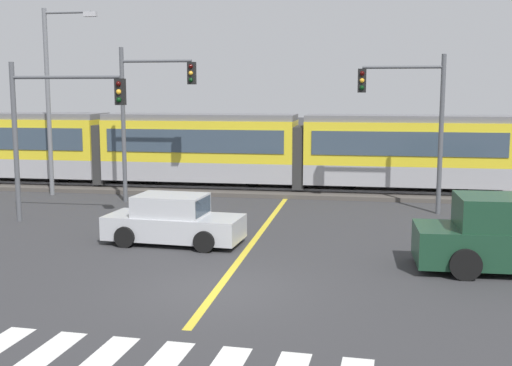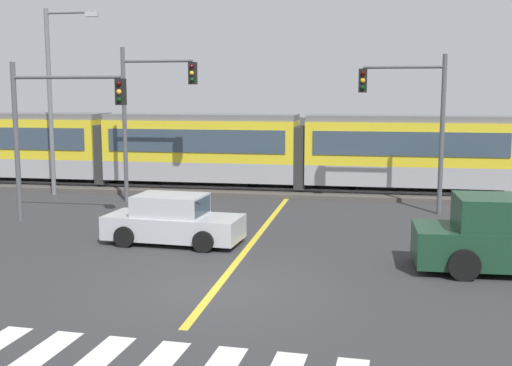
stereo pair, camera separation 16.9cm
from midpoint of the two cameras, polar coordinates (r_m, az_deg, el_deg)
name	(u,v)px [view 2 (the right image)]	position (r m, az deg, el deg)	size (l,w,h in m)	color
ground_plane	(215,290)	(15.45, -3.38, -9.48)	(200.00, 200.00, 0.00)	#333335
track_bed	(292,190)	(29.99, 3.40, -0.64)	(120.00, 4.00, 0.18)	#4C4742
rail_near	(290,189)	(29.26, 3.23, -0.58)	(120.00, 0.08, 0.10)	#939399
rail_far	(294,185)	(30.67, 3.56, -0.18)	(120.00, 0.08, 0.10)	#939399
light_rail_tram	(202,147)	(30.55, -4.64, 3.21)	(28.00, 2.64, 3.43)	#9E9EA3
crosswalk_stripe_1	(31,361)	(12.25, -19.01, -14.74)	(0.56, 2.80, 0.01)	silver
lane_centre_line	(254,240)	(20.41, 0.08, -5.07)	(0.20, 15.75, 0.01)	gold
sedan_crossing	(173,221)	(20.00, -7.12, -3.36)	(4.32, 2.15, 1.52)	#B7BABF
traffic_light_far_right	(414,111)	(25.14, 14.05, 6.26)	(3.25, 0.38, 6.05)	#515459
traffic_light_far_left	(147,103)	(27.23, -9.47, 6.99)	(3.25, 0.38, 6.48)	#515459
traffic_light_mid_left	(54,117)	(23.73, -17.33, 5.58)	(4.25, 0.38, 5.69)	#515459
street_lamp_west	(55,89)	(30.13, -17.30, 7.94)	(2.53, 0.28, 8.26)	slate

